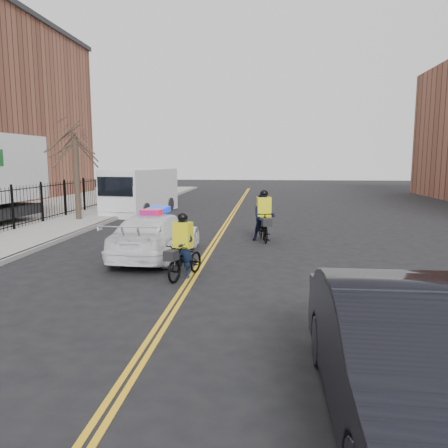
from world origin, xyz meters
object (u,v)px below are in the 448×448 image
Objects in this scene: police_cruiser at (156,235)px; dark_sedan at (407,361)px; cargo_van at (140,192)px; cyclist_near at (183,255)px; cyclist_far at (264,221)px.

dark_sedan reaches higher than police_cruiser.
cyclist_near is at bearing -60.06° from cargo_van.
dark_sedan is 22.34m from cargo_van.
cyclist_near is (5.29, -14.06, -0.66)m from cargo_van.
dark_sedan is at bearing -56.59° from cargo_van.
dark_sedan is at bearing 124.17° from police_cruiser.
cyclist_far reaches higher than cyclist_near.
cyclist_far reaches higher than police_cruiser.
cargo_van is 11.22m from cyclist_far.
dark_sedan is (5.16, -8.71, 0.11)m from police_cruiser.
cyclist_far is at bearing 98.17° from dark_sedan.
cargo_van is 3.16× the size of cyclist_far.
police_cruiser is 10.12m from dark_sedan.
cyclist_near is 0.93× the size of cyclist_far.
cargo_van reaches higher than dark_sedan.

